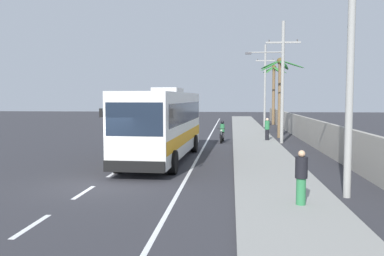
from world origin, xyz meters
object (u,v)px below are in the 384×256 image
coach_bus_foreground (163,122)px  palm_nearest (280,81)px  utility_pole_mid (281,78)px  palm_second (274,86)px  utility_pole_nearest (351,30)px  motorcycle_beside_bus (222,133)px  utility_pole_far (265,85)px  pedestrian_near_kerb (267,129)px  pedestrian_midwalk (301,176)px

coach_bus_foreground → palm_nearest: bearing=59.8°
utility_pole_mid → palm_second: utility_pole_mid is taller
utility_pole_nearest → motorcycle_beside_bus: bearing=105.2°
utility_pole_nearest → utility_pole_far: (-0.10, 32.42, -0.73)m
pedestrian_near_kerb → palm_nearest: bearing=124.6°
utility_pole_nearest → palm_nearest: size_ratio=1.60×
coach_bus_foreground → utility_pole_mid: utility_pole_mid is taller
utility_pole_nearest → palm_nearest: 20.32m
palm_second → coach_bus_foreground: bearing=-106.4°
pedestrian_near_kerb → utility_pole_far: bearing=141.4°
pedestrian_near_kerb → utility_pole_nearest: (1.15, -16.93, 4.44)m
motorcycle_beside_bus → pedestrian_midwalk: bearing=-81.5°
pedestrian_near_kerb → utility_pole_nearest: 17.54m
palm_nearest → palm_second: (1.20, 16.69, 0.08)m
utility_pole_mid → utility_pole_far: bearing=89.4°
pedestrian_midwalk → utility_pole_far: (1.65, 34.04, 3.73)m
pedestrian_near_kerb → pedestrian_midwalk: pedestrian_near_kerb is taller
coach_bus_foreground → utility_pole_far: (7.24, 24.93, 2.72)m
utility_pole_mid → utility_pole_far: size_ratio=0.96×
utility_pole_nearest → utility_pole_far: utility_pole_nearest is taller
palm_nearest → palm_second: palm_second is taller
pedestrian_near_kerb → pedestrian_midwalk: 18.55m
utility_pole_nearest → palm_second: size_ratio=1.44×
coach_bus_foreground → palm_second: palm_second is taller
utility_pole_nearest → palm_nearest: bearing=89.7°
coach_bus_foreground → utility_pole_mid: 11.54m
coach_bus_foreground → palm_nearest: (7.46, 12.81, 2.66)m
coach_bus_foreground → utility_pole_nearest: (7.34, -7.49, 3.45)m
pedestrian_near_kerb → utility_pole_mid: 3.83m
utility_pole_mid → palm_second: bearing=85.6°
coach_bus_foreground → pedestrian_midwalk: 10.73m
motorcycle_beside_bus → utility_pole_nearest: (4.45, -16.39, 4.78)m
palm_second → motorcycle_beside_bus: bearing=-105.6°
motorcycle_beside_bus → utility_pole_far: (4.35, 16.04, 4.05)m
coach_bus_foreground → pedestrian_midwalk: bearing=-58.4°
pedestrian_midwalk → utility_pole_nearest: bearing=-125.8°
pedestrian_near_kerb → palm_nearest: 5.12m
pedestrian_midwalk → palm_nearest: (1.87, 21.92, 3.66)m
coach_bus_foreground → utility_pole_far: utility_pole_far is taller
pedestrian_midwalk → coach_bus_foreground: bearing=-46.9°
pedestrian_midwalk → motorcycle_beside_bus: bearing=-70.0°
utility_pole_far → palm_second: size_ratio=1.26×
utility_pole_far → palm_nearest: size_ratio=1.40×
utility_pole_mid → coach_bus_foreground: bearing=-129.0°
utility_pole_nearest → utility_pole_far: 32.43m
utility_pole_mid → motorcycle_beside_bus: bearing=177.6°
motorcycle_beside_bus → pedestrian_midwalk: (2.70, -18.00, 0.32)m
utility_pole_far → utility_pole_nearest: bearing=-89.8°
pedestrian_midwalk → palm_nearest: 22.30m
palm_nearest → coach_bus_foreground: bearing=-120.2°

